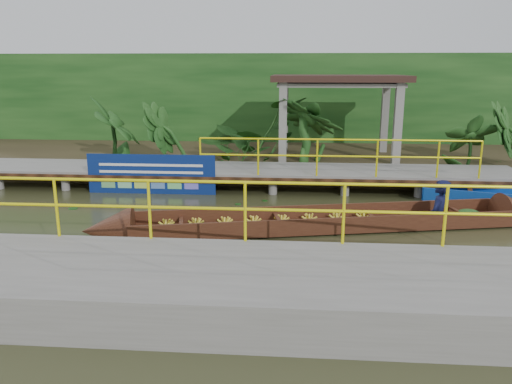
{
  "coord_description": "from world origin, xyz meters",
  "views": [
    {
      "loc": [
        1.59,
        -10.85,
        3.46
      ],
      "look_at": [
        0.7,
        0.5,
        0.6
      ],
      "focal_mm": 35.0,
      "sensor_mm": 36.0,
      "label": 1
    }
  ],
  "objects": [
    {
      "name": "pavilion",
      "position": [
        3.0,
        6.3,
        2.82
      ],
      "size": [
        4.4,
        3.0,
        3.0
      ],
      "color": "slate",
      "rests_on": "ground"
    },
    {
      "name": "tropical_plants",
      "position": [
        1.78,
        5.3,
        1.27
      ],
      "size": [
        14.31,
        1.31,
        1.64
      ],
      "color": "#133D13",
      "rests_on": "ground"
    },
    {
      "name": "near_dock",
      "position": [
        1.0,
        -4.2,
        0.3
      ],
      "size": [
        18.0,
        2.4,
        1.73
      ],
      "color": "slate",
      "rests_on": "ground"
    },
    {
      "name": "vendor_boat",
      "position": [
        2.61,
        -0.19,
        0.26
      ],
      "size": [
        10.39,
        3.15,
        2.28
      ],
      "rotation": [
        0.0,
        0.0,
        0.21
      ],
      "color": "#35180E",
      "rests_on": "ground"
    },
    {
      "name": "blue_banner",
      "position": [
        -2.39,
        2.48,
        0.56
      ],
      "size": [
        3.62,
        0.04,
        1.13
      ],
      "color": "navy",
      "rests_on": "ground"
    },
    {
      "name": "land_strip",
      "position": [
        0.0,
        7.5,
        0.23
      ],
      "size": [
        30.0,
        8.0,
        0.45
      ],
      "primitive_type": "cube",
      "color": "#2E2617",
      "rests_on": "ground"
    },
    {
      "name": "far_dock",
      "position": [
        0.02,
        3.43,
        0.48
      ],
      "size": [
        16.0,
        2.06,
        1.66
      ],
      "color": "slate",
      "rests_on": "ground"
    },
    {
      "name": "ground",
      "position": [
        0.0,
        0.0,
        0.0
      ],
      "size": [
        80.0,
        80.0,
        0.0
      ],
      "primitive_type": "plane",
      "color": "#303219",
      "rests_on": "ground"
    },
    {
      "name": "foliage_backdrop",
      "position": [
        0.0,
        10.0,
        2.0
      ],
      "size": [
        30.0,
        0.8,
        4.0
      ],
      "primitive_type": "cube",
      "color": "#133D13",
      "rests_on": "ground"
    }
  ]
}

